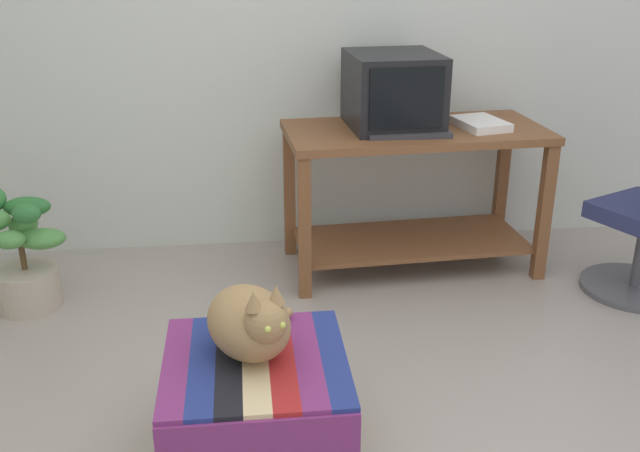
{
  "coord_description": "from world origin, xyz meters",
  "views": [
    {
      "loc": [
        -0.33,
        -1.87,
        1.65
      ],
      "look_at": [
        -0.03,
        0.85,
        0.55
      ],
      "focal_mm": 40.62,
      "sensor_mm": 36.0,
      "label": 1
    }
  ],
  "objects_px": {
    "keyboard": "(408,133)",
    "ottoman_with_blanket": "(257,410)",
    "cat": "(251,322)",
    "potted_plant": "(22,258)",
    "desk": "(413,174)",
    "tv_monitor": "(393,91)",
    "book": "(480,124)"
  },
  "relations": [
    {
      "from": "keyboard",
      "to": "book",
      "type": "xyz_separation_m",
      "value": [
        0.39,
        0.12,
        0.01
      ]
    },
    {
      "from": "keyboard",
      "to": "ottoman_with_blanket",
      "type": "height_order",
      "value": "keyboard"
    },
    {
      "from": "keyboard",
      "to": "ottoman_with_blanket",
      "type": "distance_m",
      "value": 1.64
    },
    {
      "from": "tv_monitor",
      "to": "desk",
      "type": "bearing_deg",
      "value": -25.44
    },
    {
      "from": "desk",
      "to": "cat",
      "type": "distance_m",
      "value": 1.68
    },
    {
      "from": "keyboard",
      "to": "ottoman_with_blanket",
      "type": "bearing_deg",
      "value": -119.34
    },
    {
      "from": "ottoman_with_blanket",
      "to": "potted_plant",
      "type": "height_order",
      "value": "potted_plant"
    },
    {
      "from": "keyboard",
      "to": "potted_plant",
      "type": "relative_size",
      "value": 0.69
    },
    {
      "from": "keyboard",
      "to": "potted_plant",
      "type": "xyz_separation_m",
      "value": [
        -1.84,
        -0.11,
        -0.51
      ]
    },
    {
      "from": "keyboard",
      "to": "desk",
      "type": "bearing_deg",
      "value": 65.19
    },
    {
      "from": "potted_plant",
      "to": "desk",
      "type": "bearing_deg",
      "value": 7.41
    },
    {
      "from": "ottoman_with_blanket",
      "to": "cat",
      "type": "xyz_separation_m",
      "value": [
        -0.01,
        0.03,
        0.32
      ]
    },
    {
      "from": "tv_monitor",
      "to": "cat",
      "type": "xyz_separation_m",
      "value": [
        -0.75,
        -1.48,
        -0.42
      ]
    },
    {
      "from": "desk",
      "to": "potted_plant",
      "type": "height_order",
      "value": "desk"
    },
    {
      "from": "desk",
      "to": "tv_monitor",
      "type": "xyz_separation_m",
      "value": [
        -0.11,
        0.05,
        0.42
      ]
    },
    {
      "from": "desk",
      "to": "tv_monitor",
      "type": "relative_size",
      "value": 2.63
    },
    {
      "from": "keyboard",
      "to": "cat",
      "type": "xyz_separation_m",
      "value": [
        -0.79,
        -1.3,
        -0.25
      ]
    },
    {
      "from": "desk",
      "to": "cat",
      "type": "height_order",
      "value": "desk"
    },
    {
      "from": "keyboard",
      "to": "potted_plant",
      "type": "height_order",
      "value": "keyboard"
    },
    {
      "from": "tv_monitor",
      "to": "book",
      "type": "relative_size",
      "value": 1.8
    },
    {
      "from": "ottoman_with_blanket",
      "to": "potted_plant",
      "type": "relative_size",
      "value": 1.04
    },
    {
      "from": "desk",
      "to": "ottoman_with_blanket",
      "type": "xyz_separation_m",
      "value": [
        -0.86,
        -1.46,
        -0.32
      ]
    },
    {
      "from": "book",
      "to": "keyboard",
      "type": "bearing_deg",
      "value": -176.33
    },
    {
      "from": "desk",
      "to": "keyboard",
      "type": "height_order",
      "value": "keyboard"
    },
    {
      "from": "tv_monitor",
      "to": "book",
      "type": "bearing_deg",
      "value": -12.87
    },
    {
      "from": "tv_monitor",
      "to": "ottoman_with_blanket",
      "type": "relative_size",
      "value": 0.85
    },
    {
      "from": "cat",
      "to": "potted_plant",
      "type": "xyz_separation_m",
      "value": [
        -1.05,
        1.19,
        -0.26
      ]
    },
    {
      "from": "ottoman_with_blanket",
      "to": "cat",
      "type": "height_order",
      "value": "cat"
    },
    {
      "from": "keyboard",
      "to": "cat",
      "type": "height_order",
      "value": "keyboard"
    },
    {
      "from": "tv_monitor",
      "to": "potted_plant",
      "type": "xyz_separation_m",
      "value": [
        -1.8,
        -0.29,
        -0.68
      ]
    },
    {
      "from": "tv_monitor",
      "to": "keyboard",
      "type": "bearing_deg",
      "value": -80.63
    },
    {
      "from": "keyboard",
      "to": "cat",
      "type": "distance_m",
      "value": 1.54
    }
  ]
}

